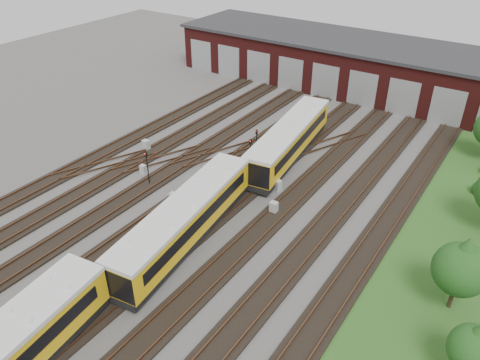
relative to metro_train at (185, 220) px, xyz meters
The scene contains 16 objects.
ground 3.18m from the metro_train, 143.92° to the right, with size 120.00×120.00×0.00m, color #454340.
track_network 3.01m from the metro_train, 158.14° to the right, with size 30.40×70.00×0.33m.
maintenance_shed 38.59m from the metro_train, 92.99° to the left, with size 51.00×12.50×6.35m.
grass_verge 19.13m from the metro_train, 26.68° to the left, with size 8.00×55.00×0.05m, color #2B541C.
metro_train is the anchor object (origin of this frame).
signal_mast_0 9.17m from the metro_train, 151.44° to the left, with size 0.28×0.26×3.39m.
signal_mast_1 5.95m from the metro_train, 114.87° to the left, with size 0.29×0.28×3.08m.
signal_mast_2 15.09m from the metro_train, 101.72° to the left, with size 0.25×0.24×2.74m.
signal_mast_3 12.82m from the metro_train, 100.66° to the left, with size 0.26×0.24×2.78m.
relay_cabinet_0 11.45m from the metro_train, 150.88° to the left, with size 0.54×0.45×0.90m, color #B6BABC.
relay_cabinet_1 15.91m from the metro_train, 144.83° to the left, with size 0.69×0.57×1.14m, color #B6BABC.
relay_cabinet_2 5.66m from the metro_train, 141.47° to the left, with size 0.59×0.50×0.99m, color #B6BABC.
relay_cabinet_3 10.47m from the metro_train, 77.97° to the left, with size 0.63×0.52×1.04m, color #B6BABC.
relay_cabinet_4 7.96m from the metro_train, 62.38° to the left, with size 0.63×0.53×1.06m, color #B6BABC.
tree_3 18.88m from the metro_train, 13.15° to the left, with size 3.44×3.44×5.71m.
tree_4 20.26m from the metro_train, ahead, with size 2.69×2.69×4.46m.
Camera 1 is at (21.12, -19.53, 22.89)m, focal length 35.00 mm.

